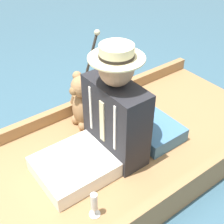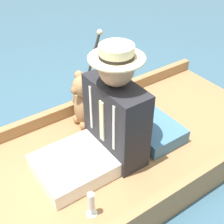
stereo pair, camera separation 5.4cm
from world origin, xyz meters
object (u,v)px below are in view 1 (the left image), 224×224
Objects in this scene: teddy_bear at (83,102)px; seated_person at (106,123)px; wine_glass at (94,203)px; walking_cane at (88,68)px.

seated_person is at bearing 170.43° from teddy_bear.
wine_glass is at bearing 151.38° from teddy_bear.
wine_glass is at bearing 147.73° from walking_cane.
walking_cane is (0.50, -0.20, 0.12)m from seated_person.
seated_person is 0.51m from wine_glass.
teddy_bear is (0.39, -0.07, -0.08)m from seated_person.
walking_cane is at bearing -50.08° from teddy_bear.
seated_person is 0.55m from walking_cane.
teddy_bear is 2.55× the size of wine_glass.
teddy_bear is at bearing -28.62° from wine_glass.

